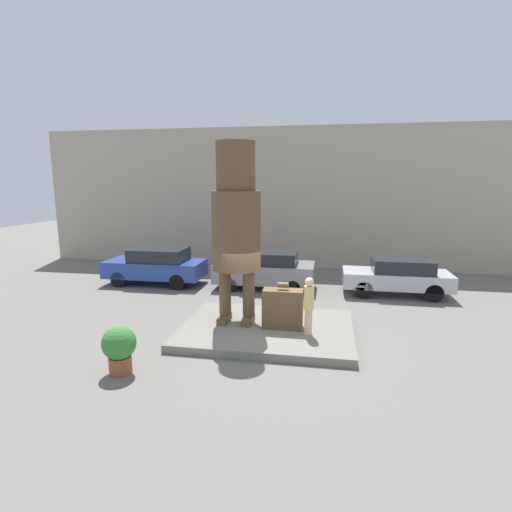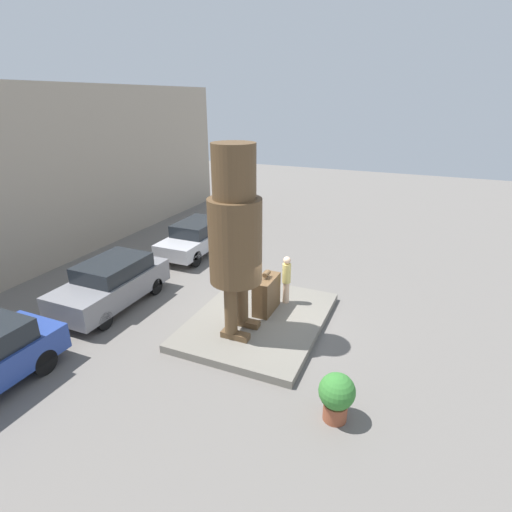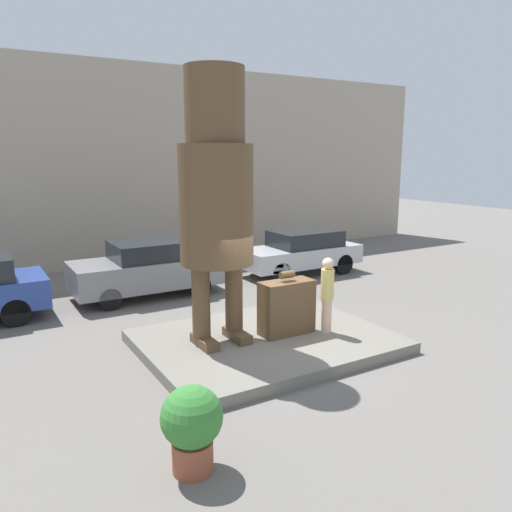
# 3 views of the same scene
# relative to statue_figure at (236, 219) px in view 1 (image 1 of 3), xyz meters

# --- Properties ---
(ground_plane) EXTENTS (60.00, 60.00, 0.00)m
(ground_plane) POSITION_rel_statue_figure_xyz_m (0.99, -0.29, -3.43)
(ground_plane) COLOR slate
(pedestal) EXTENTS (5.13, 3.93, 0.24)m
(pedestal) POSITION_rel_statue_figure_xyz_m (0.99, -0.29, -3.31)
(pedestal) COLOR slate
(pedestal) RESTS_ON ground_plane
(building_backdrop) EXTENTS (28.00, 0.60, 7.32)m
(building_backdrop) POSITION_rel_statue_figure_xyz_m (0.99, 9.64, 0.23)
(building_backdrop) COLOR tan
(building_backdrop) RESTS_ON ground_plane
(statue_figure) EXTENTS (1.48, 1.48, 5.46)m
(statue_figure) POSITION_rel_statue_figure_xyz_m (0.00, 0.00, 0.00)
(statue_figure) COLOR brown
(statue_figure) RESTS_ON pedestal
(giant_suitcase) EXTENTS (1.19, 0.53, 1.40)m
(giant_suitcase) POSITION_rel_statue_figure_xyz_m (1.48, -0.35, -2.60)
(giant_suitcase) COLOR brown
(giant_suitcase) RESTS_ON pedestal
(tourist) EXTENTS (0.28, 0.28, 1.67)m
(tourist) POSITION_rel_statue_figure_xyz_m (2.26, -0.75, -2.28)
(tourist) COLOR beige
(tourist) RESTS_ON pedestal
(parked_car_blue) EXTENTS (4.35, 1.83, 1.62)m
(parked_car_blue) POSITION_rel_statue_figure_xyz_m (-4.78, 4.71, -2.57)
(parked_car_blue) COLOR #284293
(parked_car_blue) RESTS_ON ground_plane
(parked_car_grey) EXTENTS (4.23, 1.83, 1.61)m
(parked_car_grey) POSITION_rel_statue_figure_xyz_m (0.15, 4.82, -2.59)
(parked_car_grey) COLOR gray
(parked_car_grey) RESTS_ON ground_plane
(parked_car_silver) EXTENTS (4.19, 1.72, 1.50)m
(parked_car_silver) POSITION_rel_statue_figure_xyz_m (5.56, 4.76, -2.63)
(parked_car_silver) COLOR #B7B7BC
(parked_car_silver) RESTS_ON ground_plane
(planter_pot) EXTENTS (0.82, 0.82, 1.18)m
(planter_pot) POSITION_rel_statue_figure_xyz_m (-2.09, -3.44, -2.77)
(planter_pot) COLOR brown
(planter_pot) RESTS_ON ground_plane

